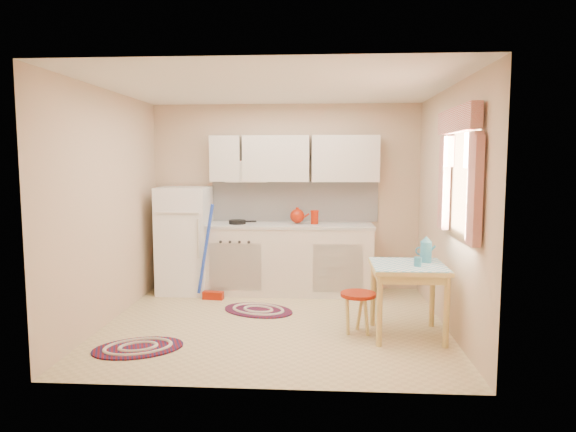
# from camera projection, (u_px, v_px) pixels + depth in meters

# --- Properties ---
(room_shell) EXTENTS (3.64, 3.60, 2.52)m
(room_shell) POSITION_uv_depth(u_px,v_px,m) (291.00, 174.00, 5.59)
(room_shell) COLOR #CAB681
(room_shell) RESTS_ON ground
(fridge) EXTENTS (0.65, 0.60, 1.40)m
(fridge) POSITION_uv_depth(u_px,v_px,m) (185.00, 240.00, 6.78)
(fridge) COLOR white
(fridge) RESTS_ON ground
(broom) EXTENTS (0.29, 0.15, 1.20)m
(broom) POSITION_uv_depth(u_px,v_px,m) (212.00, 253.00, 6.42)
(broom) COLOR blue
(broom) RESTS_ON ground
(base_cabinets) EXTENTS (2.25, 0.60, 0.88)m
(base_cabinets) POSITION_uv_depth(u_px,v_px,m) (286.00, 260.00, 6.77)
(base_cabinets) COLOR beige
(base_cabinets) RESTS_ON ground
(countertop) EXTENTS (2.27, 0.62, 0.04)m
(countertop) POSITION_uv_depth(u_px,v_px,m) (286.00, 225.00, 6.72)
(countertop) COLOR beige
(countertop) RESTS_ON base_cabinets
(frying_pan) EXTENTS (0.26, 0.26, 0.05)m
(frying_pan) POSITION_uv_depth(u_px,v_px,m) (237.00, 222.00, 6.71)
(frying_pan) COLOR black
(frying_pan) RESTS_ON countertop
(red_kettle) EXTENTS (0.24, 0.22, 0.21)m
(red_kettle) POSITION_uv_depth(u_px,v_px,m) (297.00, 216.00, 6.70)
(red_kettle) COLOR #9A1A05
(red_kettle) RESTS_ON countertop
(red_canister) EXTENTS (0.11, 0.11, 0.16)m
(red_canister) POSITION_uv_depth(u_px,v_px,m) (315.00, 218.00, 6.69)
(red_canister) COLOR #9A1A05
(red_canister) RESTS_ON countertop
(table) EXTENTS (0.72, 0.72, 0.72)m
(table) POSITION_uv_depth(u_px,v_px,m) (407.00, 301.00, 5.10)
(table) COLOR #E4C872
(table) RESTS_ON ground
(stool) EXTENTS (0.44, 0.44, 0.42)m
(stool) POSITION_uv_depth(u_px,v_px,m) (358.00, 313.00, 5.19)
(stool) COLOR #9A1A05
(stool) RESTS_ON ground
(coffee_pot) EXTENTS (0.18, 0.17, 0.28)m
(coffee_pot) POSITION_uv_depth(u_px,v_px,m) (426.00, 249.00, 5.16)
(coffee_pot) COLOR teal
(coffee_pot) RESTS_ON table
(mug) EXTENTS (0.07, 0.07, 0.10)m
(mug) POSITION_uv_depth(u_px,v_px,m) (418.00, 262.00, 4.96)
(mug) COLOR teal
(mug) RESTS_ON table
(rug_center) EXTENTS (0.99, 0.82, 0.02)m
(rug_center) POSITION_uv_depth(u_px,v_px,m) (258.00, 310.00, 5.98)
(rug_center) COLOR maroon
(rug_center) RESTS_ON ground
(rug_left) EXTENTS (0.98, 0.82, 0.02)m
(rug_left) POSITION_uv_depth(u_px,v_px,m) (138.00, 348.00, 4.78)
(rug_left) COLOR maroon
(rug_left) RESTS_ON ground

